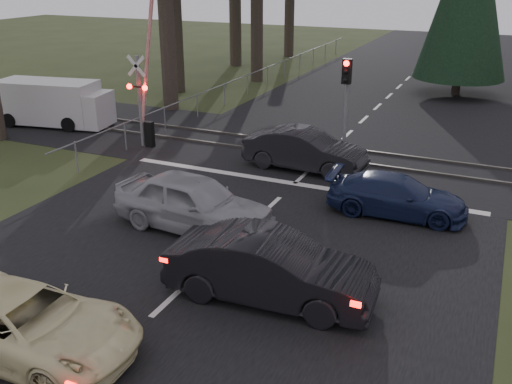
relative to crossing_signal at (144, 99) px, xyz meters
The scene contains 15 objects.
ground 12.37m from the crossing_signal, 53.38° to the right, with size 120.00×120.00×0.00m, color #2A3518.
road 7.56m from the crossing_signal, ahead, with size 14.00×100.00×0.01m, color black.
rail_corridor 7.88m from the crossing_signal, 16.92° to the left, with size 120.00×8.00×0.01m, color black.
stop_line 7.72m from the crossing_signal, 12.30° to the right, with size 13.00×0.35×0.00m, color silver.
rail_near 7.68m from the crossing_signal, 11.00° to the left, with size 120.00×0.12×0.10m, color #59544C.
rail_far 8.13m from the crossing_signal, 22.50° to the left, with size 120.00×0.12×0.10m, color #59544C.
crossing_signal is the anchor object (origin of this frame).
traffic_signal_center 8.36m from the crossing_signal, ahead, with size 0.32×0.48×4.10m.
fence_left 12.89m from the crossing_signal, 92.37° to the left, with size 0.10×36.00×1.20m, color slate, non-canonical shape.
cream_coupe 13.86m from the crossing_signal, 65.57° to the right, with size 2.20×4.78×1.33m, color beige.
dark_hatchback 12.91m from the crossing_signal, 43.15° to the right, with size 1.68×4.81×1.59m, color black.
silver_car 8.65m from the crossing_signal, 46.71° to the right, with size 1.95×4.84×1.65m, color #96999D.
blue_sedan 11.49m from the crossing_signal, 14.02° to the right, with size 1.73×4.26×1.24m, color #172145.
dark_car_far 7.19m from the crossing_signal, ahead, with size 1.61×4.61×1.52m, color black.
white_van 6.11m from the crossing_signal, 168.96° to the left, with size 5.66×2.83×2.11m.
Camera 1 is at (6.48, -9.54, 7.26)m, focal length 40.00 mm.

